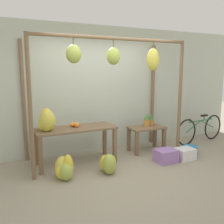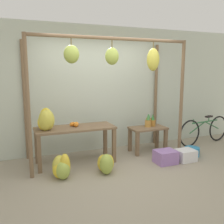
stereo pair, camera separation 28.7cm
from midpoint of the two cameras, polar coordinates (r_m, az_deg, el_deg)
ground_plane at (r=4.59m, az=4.50°, el=-13.97°), size 20.00×20.00×0.00m
shop_wall_back at (r=5.66m, az=-2.33°, el=5.20°), size 8.00×0.08×2.80m
stall_awning at (r=4.82m, az=1.61°, el=8.68°), size 3.13×1.17×2.42m
display_table_main at (r=4.94m, az=-6.77°, el=-4.76°), size 1.54×0.61×0.73m
display_table_side at (r=5.71m, az=9.62°, el=-4.77°), size 0.81×0.46×0.57m
banana_pile_on_table at (r=4.74m, az=-13.20°, el=-1.84°), size 0.39×0.44×0.41m
orange_pile at (r=4.97m, az=-6.85°, el=-2.81°), size 0.18×0.20×0.09m
pineapple_cluster at (r=5.73m, az=9.95°, el=-2.14°), size 0.27×0.20×0.29m
banana_pile_ground_left at (r=4.44m, az=-9.61°, el=-12.52°), size 0.36×0.45×0.43m
banana_pile_ground_right at (r=4.58m, az=0.45°, el=-11.71°), size 0.38×0.46×0.37m
fruit_crate_white at (r=5.17m, az=13.72°, el=-9.94°), size 0.41×0.34×0.26m
blue_bucket at (r=5.76m, az=19.20°, el=-8.54°), size 0.32×0.32×0.18m
parked_bicycle at (r=6.71m, az=21.57°, el=-3.89°), size 1.69×0.28×0.70m
fruit_crate_purple at (r=5.41m, az=17.99°, el=-9.40°), size 0.37×0.31×0.23m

